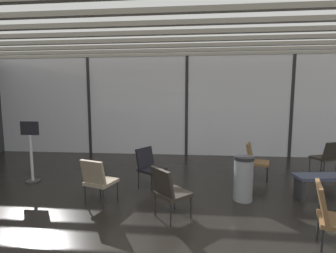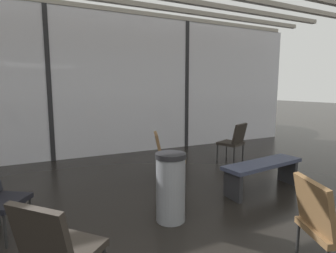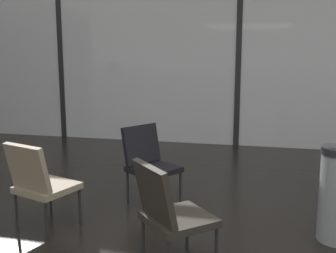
# 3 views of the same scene
# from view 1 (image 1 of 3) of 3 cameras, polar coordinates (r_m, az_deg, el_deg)

# --- Properties ---
(ground_plane) EXTENTS (60.00, 60.00, 0.00)m
(ground_plane) POSITION_cam_1_polar(r_m,az_deg,el_deg) (3.58, 3.30, -26.15)
(ground_plane) COLOR black
(glass_curtain_wall) EXTENTS (14.00, 0.08, 3.43)m
(glass_curtain_wall) POSITION_cam_1_polar(r_m,az_deg,el_deg) (8.22, 4.54, 4.89)
(glass_curtain_wall) COLOR silver
(glass_curtain_wall) RESTS_ON ground
(window_mullion_0) EXTENTS (0.10, 0.12, 3.43)m
(window_mullion_0) POSITION_cam_1_polar(r_m,az_deg,el_deg) (8.97, -18.50, 4.71)
(window_mullion_0) COLOR black
(window_mullion_0) RESTS_ON ground
(window_mullion_1) EXTENTS (0.10, 0.12, 3.43)m
(window_mullion_1) POSITION_cam_1_polar(r_m,az_deg,el_deg) (8.22, 4.54, 4.89)
(window_mullion_1) COLOR black
(window_mullion_1) RESTS_ON ground
(window_mullion_2) EXTENTS (0.10, 0.12, 3.43)m
(window_mullion_2) POSITION_cam_1_polar(r_m,az_deg,el_deg) (8.90, 27.76, 4.29)
(window_mullion_2) COLOR black
(window_mullion_2) RESTS_ON ground
(ceiling_slats) EXTENTS (13.72, 6.72, 0.10)m
(ceiling_slats) POSITION_cam_1_polar(r_m,az_deg,el_deg) (5.16, 4.31, 23.86)
(ceiling_slats) COLOR gray
(ceiling_slats) RESTS_ON glass_curtain_wall
(parked_airplane) EXTENTS (11.94, 4.18, 4.18)m
(parked_airplane) POSITION_cam_1_polar(r_m,az_deg,el_deg) (12.95, 12.18, 6.99)
(parked_airplane) COLOR silver
(parked_airplane) RESTS_ON ground
(lounge_chair_0) EXTENTS (0.62, 0.65, 0.87)m
(lounge_chair_0) POSITION_cam_1_polar(r_m,az_deg,el_deg) (4.61, -16.65, -12.01)
(lounge_chair_0) COLOR #7F705B
(lounge_chair_0) RESTS_ON ground
(lounge_chair_1) EXTENTS (0.71, 0.71, 0.87)m
(lounge_chair_1) POSITION_cam_1_polar(r_m,az_deg,el_deg) (3.92, 0.15, -15.05)
(lounge_chair_1) COLOR #28231E
(lounge_chair_1) RESTS_ON ground
(lounge_chair_2) EXTENTS (0.70, 0.69, 0.87)m
(lounge_chair_2) POSITION_cam_1_polar(r_m,az_deg,el_deg) (5.30, -4.63, -9.31)
(lounge_chair_2) COLOR black
(lounge_chair_2) RESTS_ON ground
(lounge_chair_3) EXTENTS (0.64, 0.67, 0.87)m
(lounge_chair_3) POSITION_cam_1_polar(r_m,az_deg,el_deg) (7.43, 34.11, -5.85)
(lounge_chair_3) COLOR #28231E
(lounge_chair_3) RESTS_ON ground
(lounge_chair_4) EXTENTS (0.66, 0.63, 0.87)m
(lounge_chair_4) POSITION_cam_1_polar(r_m,az_deg,el_deg) (6.23, 20.34, -7.31)
(lounge_chair_4) COLOR brown
(lounge_chair_4) RESTS_ON ground
(lounge_chair_5) EXTENTS (0.67, 0.64, 0.87)m
(lounge_chair_5) POSITION_cam_1_polar(r_m,az_deg,el_deg) (3.80, 35.14, -17.01)
(lounge_chair_5) COLOR brown
(lounge_chair_5) RESTS_ON ground
(waiting_bench) EXTENTS (1.54, 0.57, 0.47)m
(waiting_bench) POSITION_cam_1_polar(r_m,az_deg,el_deg) (5.73, 35.22, -10.64)
(waiting_bench) COLOR #33384C
(waiting_bench) RESTS_ON ground
(trash_bin) EXTENTS (0.38, 0.38, 0.86)m
(trash_bin) POSITION_cam_1_polar(r_m,az_deg,el_deg) (4.84, 17.82, -11.90)
(trash_bin) COLOR slate
(trash_bin) RESTS_ON ground
(info_sign) EXTENTS (0.44, 0.32, 1.44)m
(info_sign) POSITION_cam_1_polar(r_m,az_deg,el_deg) (6.42, -30.29, -5.71)
(info_sign) COLOR #333333
(info_sign) RESTS_ON ground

